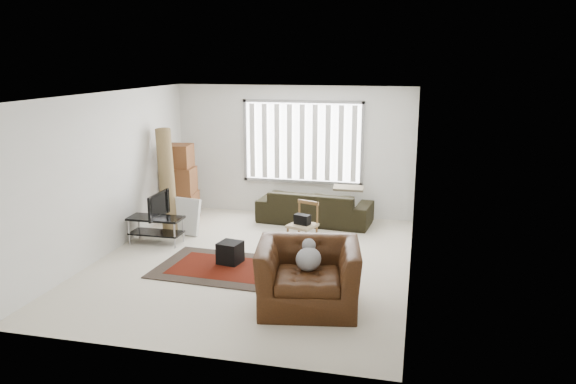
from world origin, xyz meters
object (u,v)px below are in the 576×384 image
moving_boxes (180,185)px  armchair (308,271)px  sofa (315,202)px  side_chair (303,223)px  tv_stand (156,224)px

moving_boxes → armchair: (3.35, -3.48, -0.22)m
sofa → side_chair: 1.57m
sofa → moving_boxes: bearing=13.7°
tv_stand → side_chair: 2.63m
moving_boxes → sofa: 2.76m
moving_boxes → armchair: bearing=-46.1°
tv_stand → side_chair: bearing=8.1°
tv_stand → moving_boxes: (-0.19, 1.53, 0.37)m
side_chair → armchair: size_ratio=0.53×
side_chair → sofa: bearing=112.7°
moving_boxes → side_chair: moving_boxes is taller
tv_stand → moving_boxes: 1.58m
tv_stand → moving_boxes: size_ratio=0.63×
moving_boxes → side_chair: (2.79, -1.16, -0.27)m
tv_stand → moving_boxes: moving_boxes is taller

